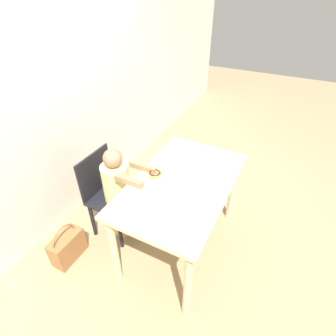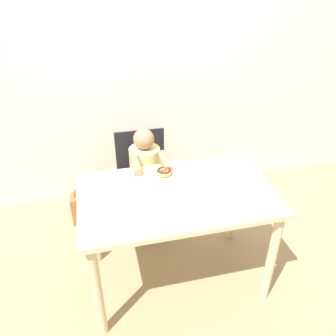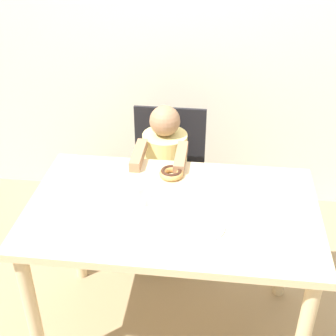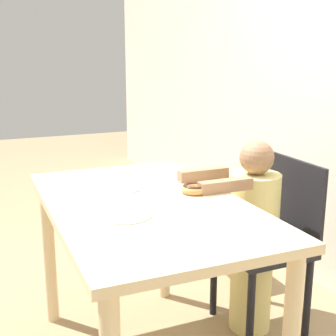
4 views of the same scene
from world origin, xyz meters
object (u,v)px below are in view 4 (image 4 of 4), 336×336
Objects in this scene: child_figure at (252,237)px; donut at (194,188)px; chair at (272,241)px; cup at (131,180)px; handbag at (241,255)px.

child_figure reaches higher than donut.
chair is at bearing 90.00° from child_figure.
handbag is at bearing 117.71° from cup.
chair is 0.59m from handbag.
handbag is (-0.56, 0.60, -0.65)m from donut.
child_figure is 0.64m from handbag.
cup is at bearing -93.56° from chair.
child_figure is 9.45× the size of cup.
chair is at bearing 99.14° from donut.
donut is at bearing 63.76° from cup.
donut is 0.29× the size of handbag.
child_figure is at bearing -90.00° from chair.
chair is 0.12m from child_figure.
chair is at bearing 86.44° from cup.
handbag is at bearing 133.09° from donut.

